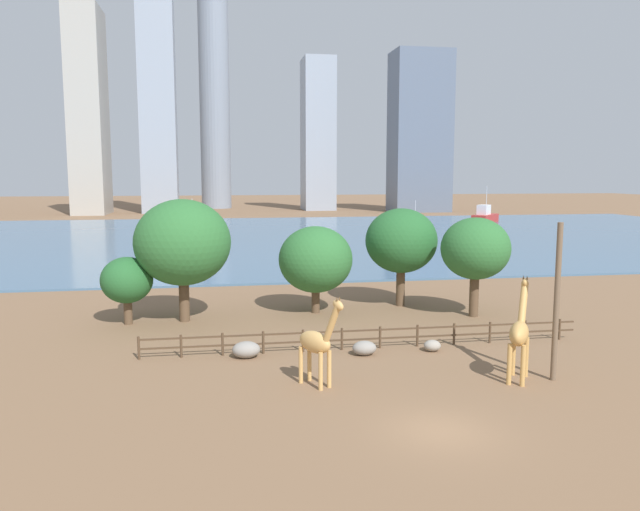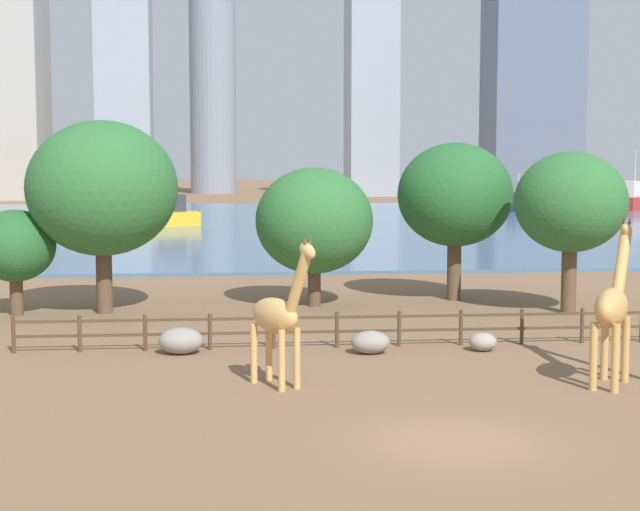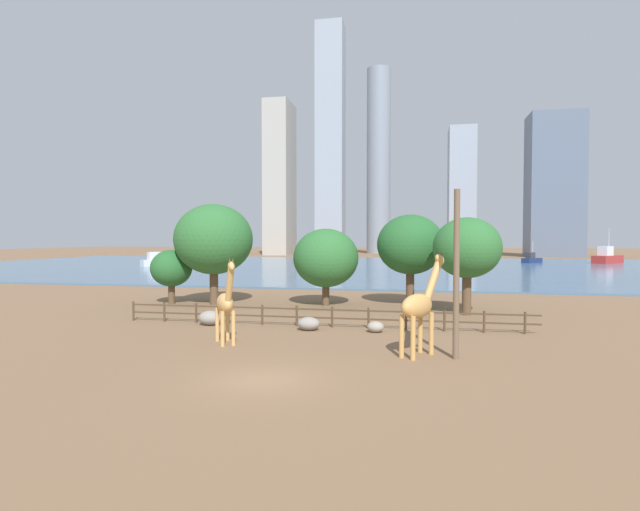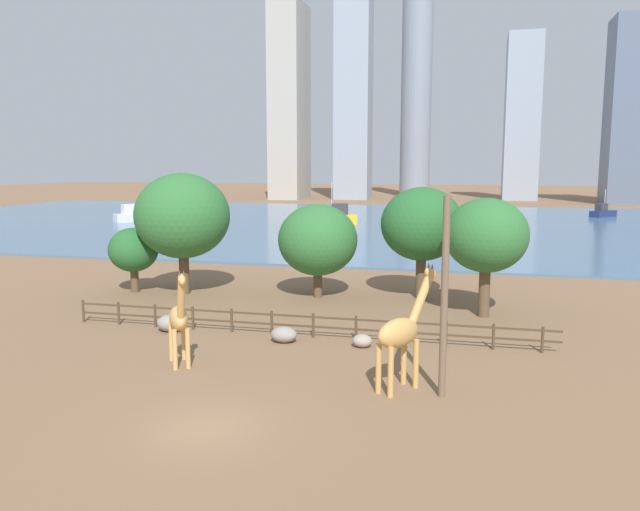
{
  "view_description": "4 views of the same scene",
  "coord_description": "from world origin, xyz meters",
  "px_view_note": "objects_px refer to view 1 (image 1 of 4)",
  "views": [
    {
      "loc": [
        -8.68,
        -22.54,
        10.17
      ],
      "look_at": [
        -0.01,
        28.99,
        3.31
      ],
      "focal_mm": 35.0,
      "sensor_mm": 36.0,
      "label": 1
    },
    {
      "loc": [
        -5.45,
        -22.74,
        6.85
      ],
      "look_at": [
        -0.49,
        30.03,
        1.54
      ],
      "focal_mm": 55.0,
      "sensor_mm": 36.0,
      "label": 2
    },
    {
      "loc": [
        5.91,
        -18.68,
        5.61
      ],
      "look_at": [
        -2.94,
        26.8,
        3.99
      ],
      "focal_mm": 28.0,
      "sensor_mm": 36.0,
      "label": 3
    },
    {
      "loc": [
        8.62,
        -18.87,
        8.99
      ],
      "look_at": [
        -1.98,
        24.55,
        2.51
      ],
      "focal_mm": 35.0,
      "sensor_mm": 36.0,
      "label": 4
    }
  ],
  "objects_px": {
    "boat_sailboat": "(485,216)",
    "tree_right_tall": "(401,241)",
    "tree_center_broad": "(183,243)",
    "tree_right_small": "(475,249)",
    "giraffe_companion": "(317,342)",
    "giraffe_tall": "(520,332)",
    "tree_left_large": "(127,280)",
    "boulder_small": "(246,350)",
    "utility_pole": "(557,302)",
    "tree_left_small": "(316,260)",
    "boulder_by_pole": "(364,348)",
    "boulder_near_fence": "(432,346)",
    "boat_tug": "(196,233)",
    "boat_barge": "(414,220)"
  },
  "relations": [
    {
      "from": "boat_sailboat",
      "to": "tree_right_tall",
      "type": "bearing_deg",
      "value": -165.54
    },
    {
      "from": "tree_center_broad",
      "to": "tree_right_small",
      "type": "distance_m",
      "value": 20.53
    },
    {
      "from": "giraffe_companion",
      "to": "tree_center_broad",
      "type": "relative_size",
      "value": 0.54
    },
    {
      "from": "giraffe_tall",
      "to": "tree_left_large",
      "type": "height_order",
      "value": "giraffe_tall"
    },
    {
      "from": "giraffe_companion",
      "to": "boulder_small",
      "type": "distance_m",
      "value": 6.36
    },
    {
      "from": "giraffe_tall",
      "to": "utility_pole",
      "type": "xyz_separation_m",
      "value": [
        1.66,
        -0.42,
        1.54
      ]
    },
    {
      "from": "tree_left_small",
      "to": "boat_sailboat",
      "type": "relative_size",
      "value": 0.78
    },
    {
      "from": "boulder_by_pole",
      "to": "boat_sailboat",
      "type": "xyz_separation_m",
      "value": [
        46.71,
        87.67,
        1.05
      ]
    },
    {
      "from": "utility_pole",
      "to": "tree_right_tall",
      "type": "height_order",
      "value": "utility_pole"
    },
    {
      "from": "tree_left_large",
      "to": "tree_right_tall",
      "type": "xyz_separation_m",
      "value": [
        20.05,
        2.74,
        2.03
      ]
    },
    {
      "from": "boulder_small",
      "to": "tree_right_tall",
      "type": "bearing_deg",
      "value": 43.75
    },
    {
      "from": "boat_sailboat",
      "to": "boulder_near_fence",
      "type": "bearing_deg",
      "value": -163.0
    },
    {
      "from": "tree_left_small",
      "to": "boat_tug",
      "type": "relative_size",
      "value": 0.87
    },
    {
      "from": "giraffe_tall",
      "to": "tree_left_small",
      "type": "relative_size",
      "value": 0.78
    },
    {
      "from": "boulder_near_fence",
      "to": "boulder_by_pole",
      "type": "bearing_deg",
      "value": -178.6
    },
    {
      "from": "giraffe_tall",
      "to": "boat_barge",
      "type": "distance_m",
      "value": 94.72
    },
    {
      "from": "boulder_small",
      "to": "tree_right_tall",
      "type": "xyz_separation_m",
      "value": [
        12.51,
        11.98,
        4.59
      ]
    },
    {
      "from": "utility_pole",
      "to": "tree_left_large",
      "type": "height_order",
      "value": "utility_pole"
    },
    {
      "from": "tree_center_broad",
      "to": "tree_left_small",
      "type": "distance_m",
      "value": 9.61
    },
    {
      "from": "tree_left_large",
      "to": "tree_right_tall",
      "type": "height_order",
      "value": "tree_right_tall"
    },
    {
      "from": "boulder_near_fence",
      "to": "tree_right_tall",
      "type": "xyz_separation_m",
      "value": [
        1.85,
        12.45,
        4.72
      ]
    },
    {
      "from": "giraffe_companion",
      "to": "boulder_near_fence",
      "type": "bearing_deg",
      "value": 88.88
    },
    {
      "from": "boulder_by_pole",
      "to": "boulder_small",
      "type": "xyz_separation_m",
      "value": [
        -6.61,
        0.57,
        0.06
      ]
    },
    {
      "from": "boat_sailboat",
      "to": "tree_left_large",
      "type": "bearing_deg",
      "value": -175.04
    },
    {
      "from": "utility_pole",
      "to": "boat_tug",
      "type": "height_order",
      "value": "utility_pole"
    },
    {
      "from": "tree_left_small",
      "to": "boat_tug",
      "type": "distance_m",
      "value": 52.63
    },
    {
      "from": "tree_right_small",
      "to": "boulder_near_fence",
      "type": "bearing_deg",
      "value": -126.64
    },
    {
      "from": "tree_left_small",
      "to": "tree_right_small",
      "type": "bearing_deg",
      "value": -15.65
    },
    {
      "from": "tree_right_tall",
      "to": "boulder_near_fence",
      "type": "bearing_deg",
      "value": -98.44
    },
    {
      "from": "boulder_small",
      "to": "tree_center_broad",
      "type": "relative_size",
      "value": 0.18
    },
    {
      "from": "tree_left_large",
      "to": "tree_left_small",
      "type": "relative_size",
      "value": 0.72
    },
    {
      "from": "tree_left_large",
      "to": "boat_barge",
      "type": "bearing_deg",
      "value": 59.36
    },
    {
      "from": "boulder_near_fence",
      "to": "tree_right_small",
      "type": "relative_size",
      "value": 0.14
    },
    {
      "from": "boat_barge",
      "to": "tree_left_large",
      "type": "bearing_deg",
      "value": -167.92
    },
    {
      "from": "tree_left_small",
      "to": "tree_right_tall",
      "type": "bearing_deg",
      "value": 11.0
    },
    {
      "from": "utility_pole",
      "to": "boulder_by_pole",
      "type": "bearing_deg",
      "value": 145.06
    },
    {
      "from": "tree_right_small",
      "to": "boat_sailboat",
      "type": "relative_size",
      "value": 0.87
    },
    {
      "from": "boulder_small",
      "to": "tree_center_broad",
      "type": "bearing_deg",
      "value": 111.75
    },
    {
      "from": "tree_left_small",
      "to": "boat_barge",
      "type": "distance_m",
      "value": 81.55
    },
    {
      "from": "tree_left_small",
      "to": "boat_tug",
      "type": "xyz_separation_m",
      "value": [
        -10.06,
        51.59,
        -2.71
      ]
    },
    {
      "from": "boulder_by_pole",
      "to": "tree_left_small",
      "type": "relative_size",
      "value": 0.21
    },
    {
      "from": "utility_pole",
      "to": "boulder_small",
      "type": "height_order",
      "value": "utility_pole"
    },
    {
      "from": "utility_pole",
      "to": "boat_barge",
      "type": "bearing_deg",
      "value": 76.05
    },
    {
      "from": "tree_center_broad",
      "to": "boat_barge",
      "type": "bearing_deg",
      "value": 61.41
    },
    {
      "from": "tree_left_large",
      "to": "boat_sailboat",
      "type": "distance_m",
      "value": 98.84
    },
    {
      "from": "utility_pole",
      "to": "boat_barge",
      "type": "xyz_separation_m",
      "value": [
        22.83,
        91.9,
        -2.93
      ]
    },
    {
      "from": "boulder_by_pole",
      "to": "tree_left_large",
      "type": "distance_m",
      "value": 17.41
    },
    {
      "from": "boulder_near_fence",
      "to": "tree_right_tall",
      "type": "height_order",
      "value": "tree_right_tall"
    },
    {
      "from": "tree_left_large",
      "to": "boulder_by_pole",
      "type": "bearing_deg",
      "value": -34.73
    },
    {
      "from": "boulder_small",
      "to": "boat_tug",
      "type": "distance_m",
      "value": 62.39
    }
  ]
}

